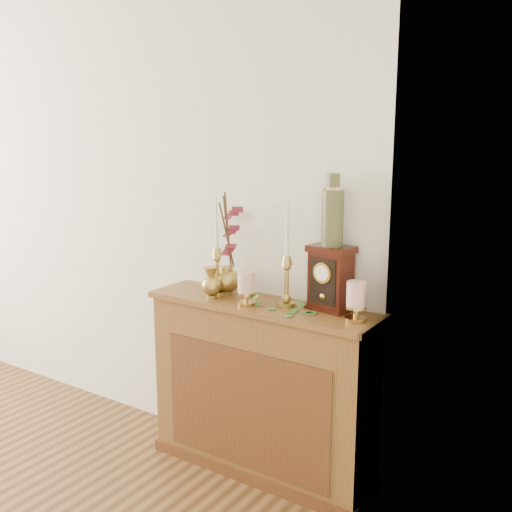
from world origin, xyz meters
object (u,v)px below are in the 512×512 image
Objects in this scene: bud_vase at (211,283)px; candlestick_left at (217,264)px; ceramic_vase at (332,214)px; mantel_clock at (330,279)px; candlestick_center at (287,273)px; ginger_jar at (231,247)px.

candlestick_left is at bearing 98.74° from bud_vase.
ceramic_vase is (0.60, 0.16, 0.39)m from bud_vase.
candlestick_left is 0.62m from mantel_clock.
ceramic_vase reaches higher than candlestick_left.
bud_vase is at bearing -167.73° from candlestick_center.
bud_vase is at bearing -81.26° from candlestick_left.
ginger_jar is (-0.39, 0.08, 0.08)m from candlestick_center.
candlestick_left is at bearing -99.92° from ginger_jar.
candlestick_center is at bearing -149.95° from mantel_clock.
ceramic_vase reaches higher than mantel_clock.
candlestick_center is at bearing 12.27° from bud_vase.
mantel_clock is 0.92× the size of ceramic_vase.
bud_vase is at bearing -92.46° from ginger_jar.
candlestick_left is 1.00× the size of candlestick_center.
bud_vase is at bearing -164.67° from ceramic_vase.
ceramic_vase is at bearing 15.33° from bud_vase.
ginger_jar is 0.63m from ceramic_vase.
ginger_jar is (0.02, 0.10, 0.08)m from candlestick_left.
ceramic_vase is at bearing 21.16° from candlestick_center.
candlestick_left reaches higher than bud_vase.
candlestick_center is at bearing -11.31° from ginger_jar.
mantel_clock is (0.20, 0.07, -0.02)m from candlestick_center.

